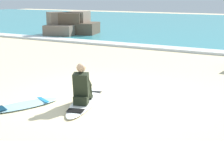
% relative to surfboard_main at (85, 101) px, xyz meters
% --- Properties ---
extents(ground_plane, '(80.00, 80.00, 0.00)m').
position_rel_surfboard_main_xyz_m(ground_plane, '(0.14, 0.51, -0.04)').
color(ground_plane, beige).
extents(breaking_foam, '(80.00, 0.90, 0.11)m').
position_rel_surfboard_main_xyz_m(breaking_foam, '(0.14, 8.41, 0.02)').
color(breaking_foam, white).
rests_on(breaking_foam, ground).
extents(surfboard_main, '(1.23, 2.49, 0.08)m').
position_rel_surfboard_main_xyz_m(surfboard_main, '(0.00, 0.00, 0.00)').
color(surfboard_main, white).
rests_on(surfboard_main, ground).
extents(surfer_seated, '(0.56, 0.77, 0.95)m').
position_rel_surfboard_main_xyz_m(surfer_seated, '(0.06, -0.22, 0.40)').
color(surfer_seated, black).
rests_on(surfer_seated, surfboard_main).
extents(surfboard_spare_near, '(1.19, 1.80, 0.08)m').
position_rel_surfboard_main_xyz_m(surfboard_spare_near, '(-1.09, -0.95, 0.00)').
color(surfboard_spare_near, '#9ED1E5').
rests_on(surfboard_spare_near, ground).
extents(rock_outcrop_distant, '(3.07, 3.34, 1.49)m').
position_rel_surfboard_main_xyz_m(rock_outcrop_distant, '(-8.14, 10.79, 0.56)').
color(rock_outcrop_distant, brown).
rests_on(rock_outcrop_distant, ground).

